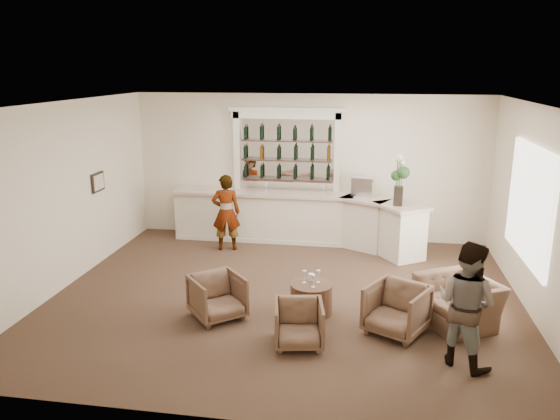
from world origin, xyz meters
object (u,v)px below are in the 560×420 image
object	(u,v)px
bar_counter	(298,218)
guest	(466,304)
armchair_right	(397,309)
cocktail_table	(311,298)
sommelier	(226,212)
armchair_center	(299,324)
espresso_machine	(363,186)
armchair_left	(217,297)
flower_vase	(399,177)
armchair_far	(458,302)

from	to	relation	value
bar_counter	guest	world-z (taller)	guest
guest	armchair_right	bearing A→B (deg)	-2.47
cocktail_table	guest	distance (m)	2.56
bar_counter	armchair_right	size ratio (longest dim) A/B	6.92
cocktail_table	armchair_right	distance (m)	1.42
sommelier	armchair_right	xyz separation A→B (m)	(3.49, -3.34, -0.46)
guest	armchair_right	xyz separation A→B (m)	(-0.84, 0.75, -0.48)
sommelier	armchair_center	bearing A→B (deg)	104.87
guest	armchair_center	bearing A→B (deg)	35.63
bar_counter	espresso_machine	distance (m)	1.61
armchair_left	espresso_machine	distance (m)	4.74
guest	armchair_left	distance (m)	3.74
sommelier	armchair_center	world-z (taller)	sommelier
armchair_left	espresso_machine	world-z (taller)	espresso_machine
cocktail_table	flower_vase	size ratio (longest dim) A/B	0.66
sommelier	armchair_left	bearing A→B (deg)	89.17
bar_counter	armchair_left	xyz separation A→B (m)	(-0.77, -3.99, -0.22)
bar_counter	flower_vase	distance (m)	2.51
bar_counter	armchair_left	world-z (taller)	bar_counter
guest	flower_vase	xyz separation A→B (m)	(-0.72, 4.12, 0.86)
armchair_left	armchair_right	world-z (taller)	armchair_right
bar_counter	cocktail_table	size ratio (longest dim) A/B	8.42
sommelier	armchair_right	distance (m)	4.85
espresso_machine	armchair_far	bearing A→B (deg)	-55.29
bar_counter	armchair_center	world-z (taller)	bar_counter
flower_vase	armchair_left	bearing A→B (deg)	-131.21
bar_counter	sommelier	bearing A→B (deg)	-154.57
cocktail_table	flower_vase	distance (m)	3.55
flower_vase	guest	bearing A→B (deg)	-80.07
guest	armchair_left	size ratio (longest dim) A/B	2.22
cocktail_table	espresso_machine	world-z (taller)	espresso_machine
armchair_center	flower_vase	distance (m)	4.47
armchair_left	armchair_center	xyz separation A→B (m)	(1.38, -0.67, -0.03)
armchair_center	armchair_left	bearing A→B (deg)	144.18
bar_counter	sommelier	world-z (taller)	sommelier
cocktail_table	armchair_left	distance (m)	1.51
cocktail_table	guest	xyz separation A→B (m)	(2.17, -1.22, 0.61)
cocktail_table	espresso_machine	bearing A→B (deg)	78.64
armchair_left	armchair_right	size ratio (longest dim) A/B	0.94
guest	armchair_far	world-z (taller)	guest
armchair_left	armchair_right	xyz separation A→B (m)	(2.77, -0.06, 0.02)
armchair_center	flower_vase	xyz separation A→B (m)	(1.51, 3.97, 1.40)
guest	armchair_center	world-z (taller)	guest
guest	armchair_center	xyz separation A→B (m)	(-2.23, 0.14, -0.54)
espresso_machine	flower_vase	size ratio (longest dim) A/B	0.45
bar_counter	armchair_center	bearing A→B (deg)	-82.50
bar_counter	armchair_far	size ratio (longest dim) A/B	5.10
armchair_left	sommelier	bearing A→B (deg)	61.85
armchair_center	espresso_machine	distance (m)	4.93
armchair_right	armchair_far	xyz separation A→B (m)	(0.95, 0.45, -0.01)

